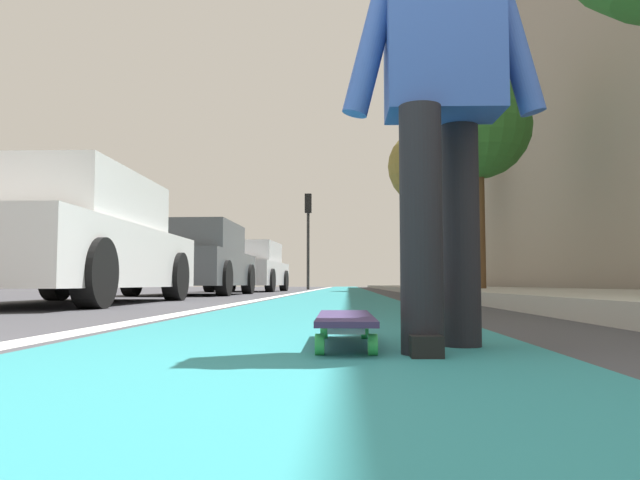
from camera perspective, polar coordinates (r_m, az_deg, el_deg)
ground_plane at (r=11.05m, az=1.51°, el=-5.29°), size 80.00×80.00×0.00m
bike_lane_paint at (r=25.05m, az=2.15°, el=-4.62°), size 56.00×1.82×0.00m
lane_stripe_white at (r=21.09m, az=-0.84°, el=-4.71°), size 52.00×0.16×0.01m
sidewalk_curb at (r=19.28m, az=11.61°, el=-4.48°), size 52.00×3.20×0.14m
building_facade at (r=24.31m, az=15.91°, el=8.86°), size 40.00×1.20×11.23m
skateboard at (r=2.30m, az=2.34°, el=-7.49°), size 0.84×0.21×0.11m
skater_person at (r=2.28m, az=11.23°, el=14.05°), size 0.46×0.72×1.64m
parked_car_near at (r=7.67m, az=-22.08°, el=-0.12°), size 4.53×1.94×1.49m
parked_car_mid at (r=13.13m, az=-11.49°, el=-1.84°), size 4.19×2.03×1.50m
parked_car_far at (r=18.79m, az=-6.61°, el=-2.58°), size 4.24×2.11×1.49m
traffic_light at (r=25.78m, az=-1.11°, el=1.59°), size 0.33×0.28×4.01m
street_tree_mid at (r=12.84m, az=14.44°, el=10.06°), size 2.10×2.10×4.42m
street_tree_far at (r=20.61m, az=9.89°, el=6.68°), size 2.56×2.56×5.36m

